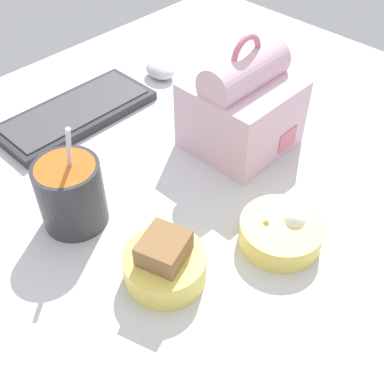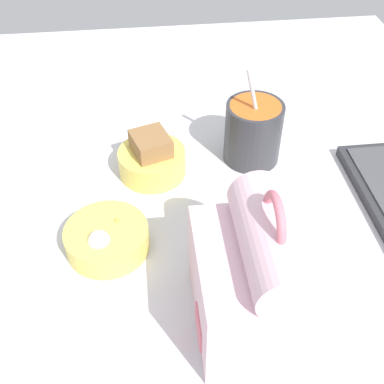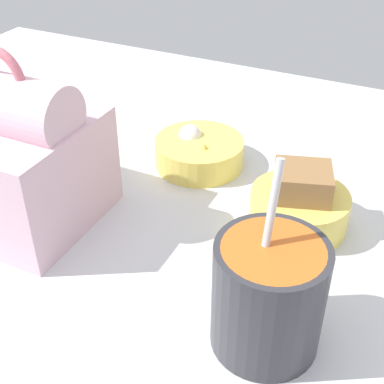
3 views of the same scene
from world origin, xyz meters
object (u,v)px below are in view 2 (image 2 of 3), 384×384
at_px(soup_cup, 253,131).
at_px(bento_bowl_sandwich, 152,159).
at_px(bento_bowl_snacks, 107,238).
at_px(lunch_bag, 264,278).

bearing_deg(soup_cup, bento_bowl_sandwich, -83.26).
distance_m(bento_bowl_sandwich, bento_bowl_snacks, 0.18).
relative_size(soup_cup, bento_bowl_sandwich, 1.59).
height_order(soup_cup, bento_bowl_sandwich, soup_cup).
distance_m(soup_cup, bento_bowl_snacks, 0.32).
xyz_separation_m(lunch_bag, bento_bowl_sandwich, (-0.30, -0.12, -0.05)).
bearing_deg(soup_cup, lunch_bag, -10.06).
xyz_separation_m(bento_bowl_sandwich, bento_bowl_snacks, (0.16, -0.08, -0.01)).
bearing_deg(bento_bowl_sandwich, lunch_bag, 21.74).
bearing_deg(lunch_bag, soup_cup, 169.94).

